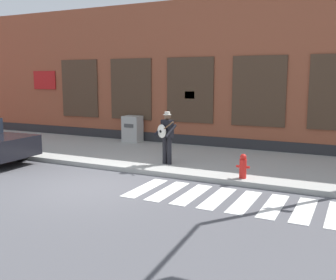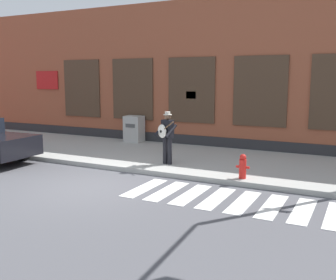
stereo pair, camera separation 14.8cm
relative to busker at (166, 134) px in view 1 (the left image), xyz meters
The scene contains 7 objects.
ground_plane 3.16m from the busker, 105.68° to the right, with size 160.00×160.00×0.00m, color #4C4C51.
sidewalk 1.92m from the busker, 119.71° to the left, with size 28.00×4.87×0.15m.
building_backdrop 6.18m from the busker, 97.80° to the left, with size 28.00×4.06×6.09m.
crosswalk 3.91m from the busker, 38.71° to the right, with size 5.20×1.90×0.01m.
busker is the anchor object (origin of this frame).
utility_box 4.77m from the busker, 134.65° to the left, with size 0.78×0.62×1.14m.
fire_hydrant 2.91m from the busker, 14.07° to the right, with size 0.38×0.20×0.70m.
Camera 1 is at (6.40, -8.44, 2.96)m, focal length 42.00 mm.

